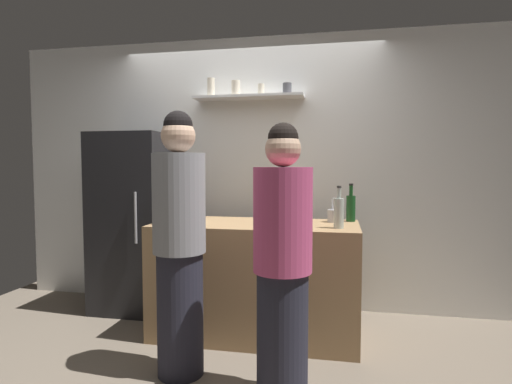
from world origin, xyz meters
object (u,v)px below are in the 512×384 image
object	(u,v)px
wine_bottle_green_glass	(351,207)
person_grey_hoodie	(179,245)
wine_bottle_amber_glass	(193,202)
refrigerator	(133,222)
wine_bottle_dark_glass	(177,204)
baking_pan	(178,220)
wine_bottle_pale_glass	(339,212)
water_bottle_plastic	(193,208)
person_pink_top	(283,266)
utensil_holder	(333,216)

from	to	relation	value
wine_bottle_green_glass	person_grey_hoodie	bearing A→B (deg)	-138.42
wine_bottle_green_glass	wine_bottle_amber_glass	xyz separation A→B (m)	(-1.39, 0.06, 0.01)
refrigerator	wine_bottle_amber_glass	bearing A→B (deg)	-4.70
wine_bottle_dark_glass	person_grey_hoodie	bearing A→B (deg)	-67.58
wine_bottle_amber_glass	person_grey_hoodie	size ratio (longest dim) A/B	0.19
refrigerator	person_grey_hoodie	world-z (taller)	person_grey_hoodie
baking_pan	wine_bottle_green_glass	size ratio (longest dim) A/B	1.08
baking_pan	wine_bottle_pale_glass	xyz separation A→B (m)	(1.26, -0.03, 0.10)
refrigerator	water_bottle_plastic	size ratio (longest dim) A/B	7.25
person_pink_top	person_grey_hoodie	size ratio (longest dim) A/B	0.94
person_grey_hoodie	wine_bottle_amber_glass	bearing A→B (deg)	-126.76
wine_bottle_amber_glass	person_pink_top	world-z (taller)	person_pink_top
wine_bottle_pale_glass	person_pink_top	size ratio (longest dim) A/B	0.19
wine_bottle_amber_glass	water_bottle_plastic	bearing A→B (deg)	-69.81
wine_bottle_green_glass	wine_bottle_pale_glass	bearing A→B (deg)	-103.72
wine_bottle_green_glass	wine_bottle_dark_glass	world-z (taller)	wine_bottle_dark_glass
water_bottle_plastic	person_grey_hoodie	size ratio (longest dim) A/B	0.13
person_grey_hoodie	baking_pan	bearing A→B (deg)	-119.81
wine_bottle_green_glass	person_pink_top	distance (m)	1.25
wine_bottle_green_glass	wine_bottle_dark_glass	distance (m)	1.48
refrigerator	water_bottle_plastic	world-z (taller)	refrigerator
utensil_holder	water_bottle_plastic	bearing A→B (deg)	-178.05
wine_bottle_green_glass	wine_bottle_pale_glass	distance (m)	0.41
baking_pan	utensil_holder	bearing A→B (deg)	14.24
wine_bottle_green_glass	wine_bottle_pale_glass	xyz separation A→B (m)	(-0.10, -0.40, 0.00)
refrigerator	person_pink_top	xyz separation A→B (m)	(1.59, -1.26, -0.04)
water_bottle_plastic	person_grey_hoodie	world-z (taller)	person_grey_hoodie
refrigerator	wine_bottle_green_glass	world-z (taller)	refrigerator
baking_pan	water_bottle_plastic	size ratio (longest dim) A/B	1.47
wine_bottle_dark_glass	person_grey_hoodie	world-z (taller)	person_grey_hoodie
utensil_holder	wine_bottle_pale_glass	xyz separation A→B (m)	(0.04, -0.34, 0.07)
baking_pan	person_pink_top	bearing A→B (deg)	-39.41
wine_bottle_pale_glass	wine_bottle_amber_glass	distance (m)	1.38
person_pink_top	wine_bottle_pale_glass	bearing A→B (deg)	165.17
refrigerator	wine_bottle_amber_glass	world-z (taller)	refrigerator
baking_pan	person_grey_hoodie	bearing A→B (deg)	-67.87
wine_bottle_dark_glass	person_pink_top	size ratio (longest dim) A/B	0.21
wine_bottle_pale_glass	person_pink_top	bearing A→B (deg)	-113.04
person_pink_top	person_grey_hoodie	world-z (taller)	person_grey_hoodie
wine_bottle_green_glass	person_grey_hoodie	size ratio (longest dim) A/B	0.18
wine_bottle_amber_glass	water_bottle_plastic	world-z (taller)	wine_bottle_amber_glass
wine_bottle_green_glass	wine_bottle_pale_glass	world-z (taller)	same
wine_bottle_amber_glass	wine_bottle_dark_glass	bearing A→B (deg)	-119.51
water_bottle_plastic	person_grey_hoodie	distance (m)	0.92
refrigerator	person_pink_top	world-z (taller)	refrigerator
wine_bottle_green_glass	utensil_holder	bearing A→B (deg)	-154.28
baking_pan	water_bottle_plastic	xyz separation A→B (m)	(0.03, 0.27, 0.08)
person_grey_hoodie	wine_bottle_green_glass	bearing A→B (deg)	169.64
person_grey_hoodie	wine_bottle_pale_glass	bearing A→B (deg)	157.98
wine_bottle_dark_glass	water_bottle_plastic	xyz separation A→B (m)	(0.15, -0.02, -0.02)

